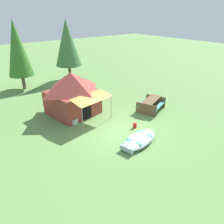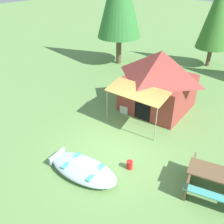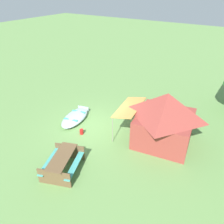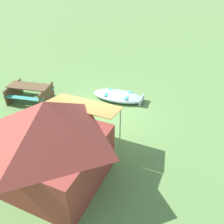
{
  "view_description": "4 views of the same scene",
  "coord_description": "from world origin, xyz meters",
  "px_view_note": "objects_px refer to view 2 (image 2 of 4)",
  "views": [
    {
      "loc": [
        -6.83,
        -7.95,
        6.26
      ],
      "look_at": [
        -0.09,
        0.52,
        1.02
      ],
      "focal_mm": 33.81,
      "sensor_mm": 36.0,
      "label": 1
    },
    {
      "loc": [
        4.99,
        -5.13,
        6.04
      ],
      "look_at": [
        -0.73,
        0.5,
        1.15
      ],
      "focal_mm": 39.86,
      "sensor_mm": 36.0,
      "label": 2
    },
    {
      "loc": [
        8.54,
        6.6,
        7.34
      ],
      "look_at": [
        -0.66,
        0.65,
        0.93
      ],
      "focal_mm": 35.81,
      "sensor_mm": 36.0,
      "label": 3
    },
    {
      "loc": [
        -5.13,
        7.09,
        5.84
      ],
      "look_at": [
        -0.97,
        0.57,
        0.8
      ],
      "focal_mm": 38.16,
      "sensor_mm": 36.0,
      "label": 4
    }
  ],
  "objects_px": {
    "cooler_box": "(126,108)",
    "beached_rowboat": "(83,169)",
    "pine_tree_back_right": "(218,11)",
    "canvas_cabin_tent": "(159,80)",
    "fuel_can": "(130,165)",
    "picnic_table": "(221,182)"
  },
  "relations": [
    {
      "from": "pine_tree_back_right",
      "to": "canvas_cabin_tent",
      "type": "bearing_deg",
      "value": -82.01
    },
    {
      "from": "fuel_can",
      "to": "pine_tree_back_right",
      "type": "xyz_separation_m",
      "value": [
        -2.83,
        10.98,
        3.31
      ]
    },
    {
      "from": "beached_rowboat",
      "to": "canvas_cabin_tent",
      "type": "xyz_separation_m",
      "value": [
        -0.93,
        5.25,
        1.26
      ]
    },
    {
      "from": "picnic_table",
      "to": "beached_rowboat",
      "type": "bearing_deg",
      "value": -146.05
    },
    {
      "from": "canvas_cabin_tent",
      "to": "pine_tree_back_right",
      "type": "xyz_separation_m",
      "value": [
        -0.98,
        7.0,
        2.01
      ]
    },
    {
      "from": "canvas_cabin_tent",
      "to": "picnic_table",
      "type": "bearing_deg",
      "value": -33.02
    },
    {
      "from": "fuel_can",
      "to": "canvas_cabin_tent",
      "type": "bearing_deg",
      "value": 114.94
    },
    {
      "from": "cooler_box",
      "to": "beached_rowboat",
      "type": "bearing_deg",
      "value": -66.25
    },
    {
      "from": "picnic_table",
      "to": "fuel_can",
      "type": "height_order",
      "value": "picnic_table"
    },
    {
      "from": "cooler_box",
      "to": "fuel_can",
      "type": "xyz_separation_m",
      "value": [
        2.65,
        -2.67,
        -0.03
      ]
    },
    {
      "from": "beached_rowboat",
      "to": "pine_tree_back_right",
      "type": "distance_m",
      "value": 12.82
    },
    {
      "from": "canvas_cabin_tent",
      "to": "fuel_can",
      "type": "height_order",
      "value": "canvas_cabin_tent"
    },
    {
      "from": "beached_rowboat",
      "to": "pine_tree_back_right",
      "type": "xyz_separation_m",
      "value": [
        -1.92,
        12.25,
        3.27
      ]
    },
    {
      "from": "beached_rowboat",
      "to": "cooler_box",
      "type": "relative_size",
      "value": 5.43
    },
    {
      "from": "cooler_box",
      "to": "fuel_can",
      "type": "bearing_deg",
      "value": -45.16
    },
    {
      "from": "cooler_box",
      "to": "pine_tree_back_right",
      "type": "bearing_deg",
      "value": 91.26
    },
    {
      "from": "beached_rowboat",
      "to": "fuel_can",
      "type": "bearing_deg",
      "value": 54.16
    },
    {
      "from": "beached_rowboat",
      "to": "cooler_box",
      "type": "distance_m",
      "value": 4.3
    },
    {
      "from": "canvas_cabin_tent",
      "to": "pine_tree_back_right",
      "type": "relative_size",
      "value": 0.75
    },
    {
      "from": "cooler_box",
      "to": "fuel_can",
      "type": "distance_m",
      "value": 3.76
    },
    {
      "from": "fuel_can",
      "to": "pine_tree_back_right",
      "type": "bearing_deg",
      "value": 104.47
    },
    {
      "from": "fuel_can",
      "to": "pine_tree_back_right",
      "type": "distance_m",
      "value": 11.81
    }
  ]
}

